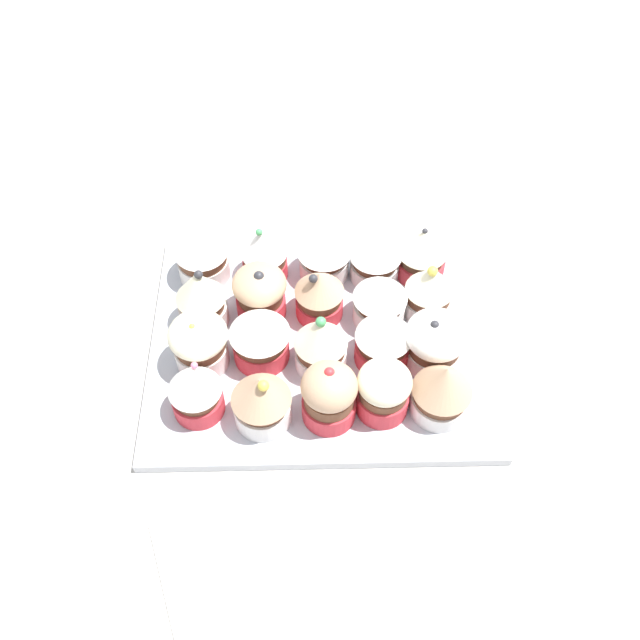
% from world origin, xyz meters
% --- Properties ---
extents(ground_plane, '(1.80, 1.80, 0.03)m').
position_xyz_m(ground_plane, '(0.00, 0.00, -0.01)').
color(ground_plane, beige).
extents(baking_tray, '(0.31, 0.38, 0.01)m').
position_xyz_m(baking_tray, '(0.00, 0.00, 0.01)').
color(baking_tray, silver).
rests_on(baking_tray, ground_plane).
extents(cupcake_0, '(0.06, 0.06, 0.08)m').
position_xyz_m(cupcake_0, '(-0.09, -0.14, 0.05)').
color(cupcake_0, white).
rests_on(cupcake_0, baking_tray).
extents(cupcake_1, '(0.06, 0.06, 0.08)m').
position_xyz_m(cupcake_1, '(-0.03, -0.13, 0.05)').
color(cupcake_1, white).
rests_on(cupcake_1, baking_tray).
extents(cupcake_2, '(0.06, 0.06, 0.07)m').
position_xyz_m(cupcake_2, '(0.03, -0.13, 0.05)').
color(cupcake_2, white).
rests_on(cupcake_2, baking_tray).
extents(cupcake_3, '(0.05, 0.05, 0.08)m').
position_xyz_m(cupcake_3, '(0.09, -0.13, 0.05)').
color(cupcake_3, '#D1333D').
rests_on(cupcake_3, baking_tray).
extents(cupcake_4, '(0.05, 0.05, 0.08)m').
position_xyz_m(cupcake_4, '(-0.09, -0.06, 0.05)').
color(cupcake_4, '#D1333D').
rests_on(cupcake_4, baking_tray).
extents(cupcake_5, '(0.06, 0.06, 0.07)m').
position_xyz_m(cupcake_5, '(-0.04, -0.07, 0.05)').
color(cupcake_5, '#D1333D').
rests_on(cupcake_5, baking_tray).
extents(cupcake_6, '(0.07, 0.07, 0.08)m').
position_xyz_m(cupcake_6, '(0.03, -0.06, 0.05)').
color(cupcake_6, '#D1333D').
rests_on(cupcake_6, baking_tray).
extents(cupcake_7, '(0.06, 0.06, 0.08)m').
position_xyz_m(cupcake_7, '(0.10, -0.06, 0.05)').
color(cupcake_7, white).
rests_on(cupcake_7, baking_tray).
extents(cupcake_8, '(0.06, 0.06, 0.07)m').
position_xyz_m(cupcake_8, '(-0.09, 0.01, 0.05)').
color(cupcake_8, white).
rests_on(cupcake_8, baking_tray).
extents(cupcake_9, '(0.06, 0.06, 0.07)m').
position_xyz_m(cupcake_9, '(-0.03, -0.00, 0.05)').
color(cupcake_9, '#D1333D').
rests_on(cupcake_9, baking_tray).
extents(cupcake_10, '(0.06, 0.06, 0.08)m').
position_xyz_m(cupcake_10, '(0.04, -0.00, 0.05)').
color(cupcake_10, white).
rests_on(cupcake_10, baking_tray).
extents(cupcake_11, '(0.06, 0.06, 0.08)m').
position_xyz_m(cupcake_11, '(0.10, 0.01, 0.05)').
color(cupcake_11, '#D1333D').
rests_on(cupcake_11, baking_tray).
extents(cupcake_12, '(0.06, 0.06, 0.07)m').
position_xyz_m(cupcake_12, '(-0.09, 0.07, 0.05)').
color(cupcake_12, white).
rests_on(cupcake_12, baking_tray).
extents(cupcake_13, '(0.06, 0.06, 0.07)m').
position_xyz_m(cupcake_13, '(-0.02, 0.07, 0.05)').
color(cupcake_13, white).
rests_on(cupcake_13, baking_tray).
extents(cupcake_14, '(0.06, 0.06, 0.08)m').
position_xyz_m(cupcake_14, '(0.03, 0.07, 0.05)').
color(cupcake_14, '#D1333D').
rests_on(cupcake_14, baking_tray).
extents(cupcake_15, '(0.06, 0.06, 0.07)m').
position_xyz_m(cupcake_15, '(0.09, 0.06, 0.05)').
color(cupcake_15, '#D1333D').
rests_on(cupcake_15, baking_tray).
extents(cupcake_16, '(0.06, 0.06, 0.07)m').
position_xyz_m(cupcake_16, '(-0.09, 0.12, 0.05)').
color(cupcake_16, '#D1333D').
rests_on(cupcake_16, baking_tray).
extents(cupcake_17, '(0.05, 0.05, 0.08)m').
position_xyz_m(cupcake_17, '(-0.03, 0.12, 0.05)').
color(cupcake_17, white).
rests_on(cupcake_17, baking_tray).
extents(cupcake_18, '(0.07, 0.07, 0.07)m').
position_xyz_m(cupcake_18, '(0.04, 0.12, 0.05)').
color(cupcake_18, white).
rests_on(cupcake_18, baking_tray).
extents(cupcake_19, '(0.06, 0.06, 0.07)m').
position_xyz_m(cupcake_19, '(0.09, 0.12, 0.05)').
color(cupcake_19, white).
rests_on(cupcake_19, baking_tray).
extents(napkin, '(0.16, 0.16, 0.01)m').
position_xyz_m(napkin, '(0.25, -0.09, 0.00)').
color(napkin, white).
rests_on(napkin, ground_plane).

